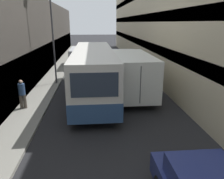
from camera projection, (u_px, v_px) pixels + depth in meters
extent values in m
plane|color=#232326|center=(105.00, 89.00, 16.01)|extent=(150.00, 150.00, 0.00)
cube|color=gray|center=(45.00, 89.00, 15.62)|extent=(1.69, 60.00, 0.14)
cube|color=#423D38|center=(9.00, 42.00, 14.46)|extent=(2.40, 60.00, 6.82)
cube|color=black|center=(23.00, 72.00, 15.12)|extent=(1.08, 60.00, 2.73)
cube|color=beige|center=(181.00, 11.00, 14.88)|extent=(2.40, 60.00, 10.76)
cube|color=#333D47|center=(169.00, 51.00, 15.61)|extent=(1.08, 60.00, 0.70)
cube|color=#333D47|center=(172.00, 16.00, 14.92)|extent=(1.08, 60.00, 0.70)
cube|color=silver|center=(94.00, 69.00, 14.19)|extent=(2.42, 10.64, 2.61)
cube|color=#2D4C7A|center=(94.00, 82.00, 14.44)|extent=(2.44, 10.66, 0.90)
cube|color=#2D3847|center=(93.00, 64.00, 14.08)|extent=(2.45, 9.79, 0.84)
cube|color=#2D3847|center=(95.00, 85.00, 8.98)|extent=(1.98, 0.04, 1.04)
cylinder|color=black|center=(80.00, 76.00, 17.60)|extent=(0.24, 1.00, 1.00)
cylinder|color=black|center=(107.00, 76.00, 17.78)|extent=(0.24, 1.00, 1.00)
cylinder|color=black|center=(74.00, 106.00, 11.32)|extent=(0.24, 1.00, 1.00)
cylinder|color=black|center=(115.00, 105.00, 11.50)|extent=(0.24, 1.00, 1.00)
cube|color=silver|center=(123.00, 64.00, 17.69)|extent=(2.29, 2.21, 2.12)
cube|color=silver|center=(131.00, 73.00, 13.91)|extent=(2.39, 5.67, 2.34)
cube|color=#4C4C4C|center=(140.00, 85.00, 11.21)|extent=(0.05, 0.02, 1.99)
cylinder|color=black|center=(109.00, 76.00, 17.89)|extent=(0.22, 0.96, 0.96)
cylinder|color=black|center=(135.00, 75.00, 18.08)|extent=(0.22, 0.96, 0.96)
cylinder|color=black|center=(117.00, 98.00, 12.66)|extent=(0.22, 0.96, 0.96)
cylinder|color=black|center=(153.00, 97.00, 12.84)|extent=(0.22, 0.96, 0.96)
cube|color=#BCBCC1|center=(80.00, 57.00, 23.64)|extent=(1.89, 4.70, 1.73)
cube|color=#2D3847|center=(80.00, 51.00, 25.45)|extent=(1.51, 0.04, 0.60)
cylinder|color=black|center=(73.00, 62.00, 25.10)|extent=(0.16, 0.64, 0.64)
cylinder|color=black|center=(88.00, 62.00, 25.24)|extent=(0.16, 0.64, 0.64)
cylinder|color=black|center=(71.00, 66.00, 22.50)|extent=(0.16, 0.64, 0.64)
cylinder|color=black|center=(87.00, 66.00, 22.65)|extent=(0.16, 0.64, 0.64)
cylinder|color=brown|center=(21.00, 101.00, 11.90)|extent=(0.18, 0.18, 0.77)
cylinder|color=brown|center=(25.00, 101.00, 11.92)|extent=(0.18, 0.18, 0.77)
cylinder|color=navy|center=(22.00, 89.00, 11.71)|extent=(0.35, 0.35, 0.61)
sphere|color=tan|center=(21.00, 82.00, 11.59)|extent=(0.21, 0.21, 0.21)
cylinder|color=#38383D|center=(53.00, 31.00, 15.87)|extent=(0.12, 0.12, 7.81)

